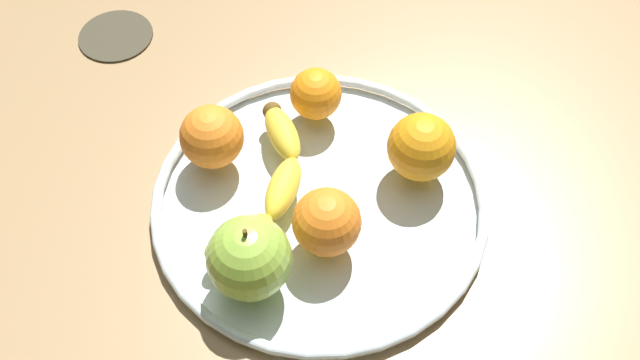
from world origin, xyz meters
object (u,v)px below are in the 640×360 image
(fruit_bowl, at_px, (320,201))
(banana, at_px, (269,181))
(orange_front_right, at_px, (421,147))
(orange_back_right, at_px, (316,94))
(orange_center, at_px, (327,222))
(ambient_coaster, at_px, (116,35))
(orange_front_left, at_px, (212,137))
(apple, at_px, (249,258))

(fruit_bowl, bearing_deg, banana, 96.64)
(orange_front_right, height_order, orange_back_right, orange_front_right)
(orange_back_right, bearing_deg, banana, 171.59)
(orange_center, bearing_deg, banana, 59.23)
(orange_back_right, distance_m, ambient_coaster, 0.30)
(orange_front_left, height_order, ambient_coaster, orange_front_left)
(orange_center, relative_size, orange_front_left, 1.00)
(orange_front_left, bearing_deg, orange_center, -115.98)
(apple, xyz_separation_m, orange_front_left, (0.14, 0.09, -0.01))
(orange_front_right, xyz_separation_m, ambient_coaster, (0.12, 0.42, -0.05))
(orange_front_right, distance_m, orange_front_left, 0.23)
(apple, xyz_separation_m, ambient_coaster, (0.30, 0.29, -0.06))
(fruit_bowl, height_order, orange_front_right, orange_front_right)
(orange_front_left, xyz_separation_m, ambient_coaster, (0.16, 0.20, -0.05))
(orange_front_right, distance_m, orange_back_right, 0.14)
(apple, relative_size, orange_back_right, 1.53)
(fruit_bowl, xyz_separation_m, orange_center, (-0.05, -0.02, 0.04))
(apple, xyz_separation_m, orange_front_right, (0.18, -0.13, -0.00))
(orange_front_right, bearing_deg, orange_front_left, 101.37)
(orange_back_right, height_order, orange_front_left, orange_front_left)
(orange_front_left, bearing_deg, ambient_coaster, 50.76)
(banana, xyz_separation_m, orange_front_right, (0.07, -0.15, 0.02))
(orange_center, height_order, ambient_coaster, orange_center)
(fruit_bowl, bearing_deg, orange_front_right, -55.29)
(fruit_bowl, bearing_deg, orange_center, -157.73)
(orange_center, relative_size, orange_front_right, 0.94)
(banana, height_order, orange_front_right, orange_front_right)
(fruit_bowl, bearing_deg, ambient_coaster, 60.62)
(orange_front_left, distance_m, ambient_coaster, 0.27)
(orange_front_right, bearing_deg, ambient_coaster, 74.23)
(ambient_coaster, bearing_deg, orange_center, -124.08)
(fruit_bowl, distance_m, orange_front_right, 0.12)
(apple, distance_m, orange_front_left, 0.16)
(orange_front_right, bearing_deg, orange_center, 147.92)
(banana, height_order, apple, apple)
(banana, height_order, orange_back_right, orange_back_right)
(orange_back_right, distance_m, orange_front_left, 0.13)
(ambient_coaster, bearing_deg, orange_back_right, -103.37)
(banana, xyz_separation_m, ambient_coaster, (0.19, 0.27, -0.03))
(banana, height_order, ambient_coaster, banana)
(orange_front_right, height_order, orange_front_left, orange_front_right)
(apple, distance_m, orange_front_right, 0.23)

